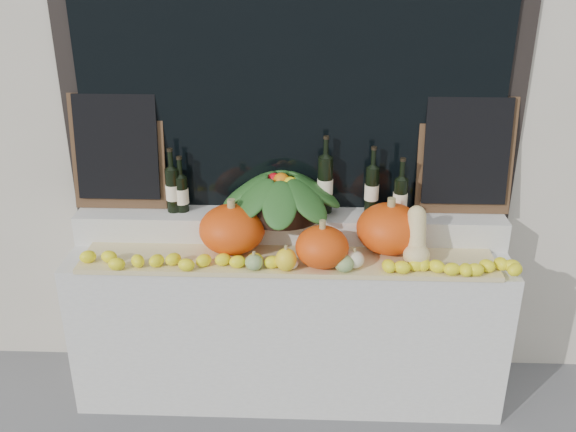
{
  "coord_description": "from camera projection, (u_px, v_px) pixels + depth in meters",
  "views": [
    {
      "loc": [
        0.11,
        -1.48,
        2.43
      ],
      "look_at": [
        0.0,
        1.45,
        1.12
      ],
      "focal_mm": 40.0,
      "sensor_mm": 36.0,
      "label": 1
    }
  ],
  "objects": [
    {
      "name": "straw_bedding",
      "position": [
        288.0,
        261.0,
        3.26
      ],
      "size": [
        2.1,
        0.32,
        0.02
      ],
      "primitive_type": "cube",
      "color": "tan",
      "rests_on": "display_sill"
    },
    {
      "name": "chalkboard_left",
      "position": [
        117.0,
        150.0,
        3.41
      ],
      "size": [
        0.5,
        0.11,
        0.62
      ],
      "rotation": [
        -0.14,
        0.0,
        0.0
      ],
      "color": "#4C331E",
      "rests_on": "rear_tier"
    },
    {
      "name": "wine_bottle_far_left",
      "position": [
        173.0,
        189.0,
        3.42
      ],
      "size": [
        0.08,
        0.08,
        0.35
      ],
      "color": "black",
      "rests_on": "rear_tier"
    },
    {
      "name": "wine_bottle_near_right",
      "position": [
        372.0,
        189.0,
        3.4
      ],
      "size": [
        0.08,
        0.08,
        0.37
      ],
      "color": "black",
      "rests_on": "rear_tier"
    },
    {
      "name": "decorative_gourds",
      "position": [
        308.0,
        261.0,
        3.13
      ],
      "size": [
        0.59,
        0.15,
        0.14
      ],
      "color": "#2C6A1F",
      "rests_on": "straw_bedding"
    },
    {
      "name": "butternut_squash",
      "position": [
        417.0,
        240.0,
        3.16
      ],
      "size": [
        0.13,
        0.2,
        0.28
      ],
      "color": "#EDD08B",
      "rests_on": "straw_bedding"
    },
    {
      "name": "pumpkin_center",
      "position": [
        322.0,
        247.0,
        3.14
      ],
      "size": [
        0.28,
        0.28,
        0.21
      ],
      "primitive_type": "ellipsoid",
      "rotation": [
        0.0,
        0.0,
        -0.06
      ],
      "color": "#EC4C0C",
      "rests_on": "straw_bedding"
    },
    {
      "name": "wine_bottle_far_right",
      "position": [
        400.0,
        198.0,
        3.34
      ],
      "size": [
        0.08,
        0.08,
        0.33
      ],
      "color": "black",
      "rests_on": "rear_tier"
    },
    {
      "name": "wine_bottle_tall",
      "position": [
        325.0,
        184.0,
        3.4
      ],
      "size": [
        0.08,
        0.08,
        0.42
      ],
      "color": "black",
      "rests_on": "rear_tier"
    },
    {
      "name": "produce_bowl",
      "position": [
        281.0,
        194.0,
        3.39
      ],
      "size": [
        0.67,
        0.67,
        0.24
      ],
      "color": "black",
      "rests_on": "rear_tier"
    },
    {
      "name": "lemon_heap",
      "position": [
        287.0,
        263.0,
        3.14
      ],
      "size": [
        2.2,
        0.16,
        0.06
      ],
      "primitive_type": null,
      "color": "#FEF71A",
      "rests_on": "straw_bedding"
    },
    {
      "name": "pumpkin_right",
      "position": [
        390.0,
        229.0,
        3.28
      ],
      "size": [
        0.45,
        0.45,
        0.26
      ],
      "primitive_type": "ellipsoid",
      "rotation": [
        0.0,
        0.0,
        -0.42
      ],
      "color": "#EC4C0C",
      "rests_on": "straw_bedding"
    },
    {
      "name": "chalkboard_right",
      "position": [
        466.0,
        154.0,
        3.34
      ],
      "size": [
        0.5,
        0.11,
        0.62
      ],
      "rotation": [
        -0.14,
        0.0,
        0.0
      ],
      "color": "#4C331E",
      "rests_on": "rear_tier"
    },
    {
      "name": "pumpkin_left",
      "position": [
        232.0,
        229.0,
        3.28
      ],
      "size": [
        0.42,
        0.42,
        0.25
      ],
      "primitive_type": "ellipsoid",
      "rotation": [
        0.0,
        0.0,
        0.27
      ],
      "color": "#EC4C0C",
      "rests_on": "straw_bedding"
    },
    {
      "name": "rear_tier",
      "position": [
        290.0,
        226.0,
        3.48
      ],
      "size": [
        2.3,
        0.25,
        0.16
      ],
      "primitive_type": "cube",
      "color": "silver",
      "rests_on": "display_sill"
    },
    {
      "name": "display_sill",
      "position": [
        289.0,
        322.0,
        3.55
      ],
      "size": [
        2.3,
        0.55,
        0.88
      ],
      "primitive_type": "cube",
      "color": "silver",
      "rests_on": "ground"
    },
    {
      "name": "wine_bottle_near_left",
      "position": [
        181.0,
        193.0,
        3.43
      ],
      "size": [
        0.08,
        0.08,
        0.31
      ],
      "color": "black",
      "rests_on": "rear_tier"
    }
  ]
}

